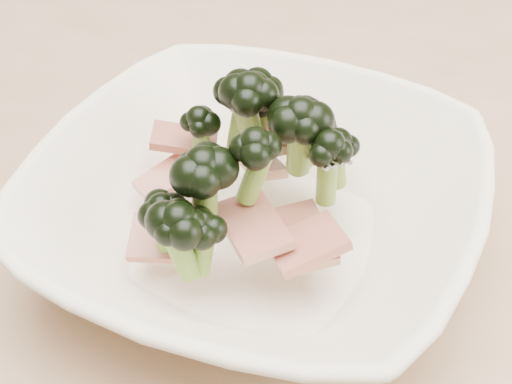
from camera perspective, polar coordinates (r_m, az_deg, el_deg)
The scene contains 2 objects.
dining_table at distance 0.61m, azimuth 0.82°, elevation -8.38°, with size 1.20×0.80×0.75m.
broccoli_dish at distance 0.48m, azimuth 0.05°, elevation -0.55°, with size 0.39×0.39×0.13m.
Camera 1 is at (-0.01, -0.40, 1.11)m, focal length 50.00 mm.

